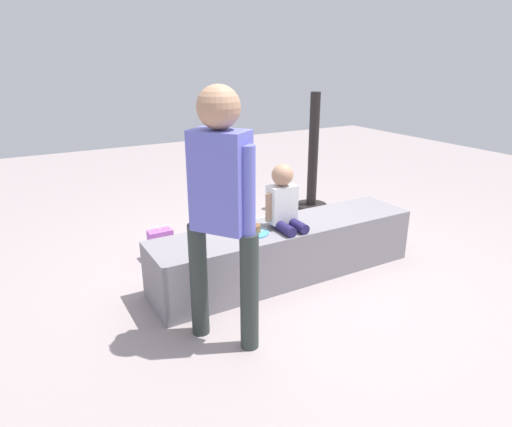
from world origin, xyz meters
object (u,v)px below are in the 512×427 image
child_seated (283,200)px  water_bottle_near_gift (203,249)px  party_cup_red (302,222)px  handbag_black_leather (221,223)px  adult_standing (221,198)px  cake_box_white (271,228)px  gift_bag (161,244)px  cake_plate (254,231)px

child_seated → water_bottle_near_gift: child_seated is taller
party_cup_red → handbag_black_leather: bearing=163.8°
adult_standing → handbag_black_leather: bearing=65.0°
cake_box_white → handbag_black_leather: (-0.40, 0.28, 0.04)m
adult_standing → handbag_black_leather: (0.74, 1.58, -0.80)m
handbag_black_leather → gift_bag: bearing=-160.4°
gift_bag → water_bottle_near_gift: gift_bag is taller
water_bottle_near_gift → party_cup_red: (1.19, 0.20, -0.04)m
water_bottle_near_gift → child_seated: bearing=-58.1°
child_seated → gift_bag: 1.20m
water_bottle_near_gift → party_cup_red: size_ratio=1.97×
party_cup_red → handbag_black_leather: (-0.80, 0.23, 0.07)m
child_seated → gift_bag: (-0.71, 0.83, -0.51)m
cake_box_white → child_seated: bearing=-116.2°
gift_bag → cake_box_white: gift_bag is taller
child_seated → adult_standing: 0.95m
gift_bag → handbag_black_leather: 0.74m
adult_standing → gift_bag: (0.04, 1.34, -0.79)m
handbag_black_leather → cake_plate: bearing=-102.7°
adult_standing → gift_bag: adult_standing is taller
child_seated → water_bottle_near_gift: 0.94m
child_seated → handbag_black_leather: 1.20m
gift_bag → party_cup_red: 1.50m
gift_bag → adult_standing: bearing=-91.9°
party_cup_red → child_seated: bearing=-133.1°
water_bottle_near_gift → handbag_black_leather: handbag_black_leather is taller
child_seated → party_cup_red: (0.79, 0.84, -0.59)m
cake_plate → party_cup_red: size_ratio=2.40×
child_seated → adult_standing: (-0.75, -0.51, 0.28)m
child_seated → adult_standing: adult_standing is taller
party_cup_red → cake_box_white: 0.40m
adult_standing → gift_bag: 1.55m
water_bottle_near_gift → handbag_black_leather: 0.58m
adult_standing → party_cup_red: size_ratio=16.22×
gift_bag → party_cup_red: (1.49, 0.01, -0.08)m
gift_bag → child_seated: bearing=-49.5°
handbag_black_leather → adult_standing: bearing=-115.0°
cake_box_white → handbag_black_leather: size_ratio=1.08×
child_seated → adult_standing: bearing=-145.8°
cake_plate → gift_bag: (-0.45, 0.83, -0.32)m
child_seated → gift_bag: child_seated is taller
party_cup_red → adult_standing: bearing=-138.7°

